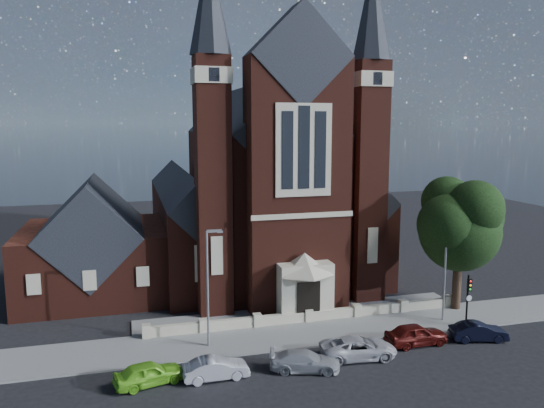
{
  "coord_description": "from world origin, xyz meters",
  "views": [
    {
      "loc": [
        -12.81,
        -29.93,
        15.0
      ],
      "look_at": [
        -1.36,
        12.0,
        8.37
      ],
      "focal_mm": 35.0,
      "sensor_mm": 36.0,
      "label": 1
    }
  ],
  "objects_px": {
    "street_lamp_left": "(209,281)",
    "car_lime_van": "(149,373)",
    "parish_hall": "(94,250)",
    "car_silver_b": "(305,361)",
    "car_silver_a": "(216,368)",
    "traffic_signal": "(468,294)",
    "street_tree": "(463,226)",
    "street_lamp_right": "(446,263)",
    "car_navy": "(479,332)",
    "car_white_suv": "(358,348)",
    "car_dark_red": "(416,334)",
    "church": "(257,190)"
  },
  "relations": [
    {
      "from": "church",
      "to": "car_silver_b",
      "type": "relative_size",
      "value": 8.16
    },
    {
      "from": "street_lamp_right",
      "to": "car_silver_a",
      "type": "bearing_deg",
      "value": -165.92
    },
    {
      "from": "street_tree",
      "to": "car_lime_van",
      "type": "xyz_separation_m",
      "value": [
        -24.71,
        -5.97,
        -6.28
      ]
    },
    {
      "from": "street_lamp_left",
      "to": "car_lime_van",
      "type": "distance_m",
      "value": 7.15
    },
    {
      "from": "car_silver_b",
      "to": "car_dark_red",
      "type": "height_order",
      "value": "car_dark_red"
    },
    {
      "from": "church",
      "to": "car_white_suv",
      "type": "distance_m",
      "value": 24.37
    },
    {
      "from": "traffic_signal",
      "to": "parish_hall",
      "type": "bearing_deg",
      "value": 150.02
    },
    {
      "from": "car_silver_a",
      "to": "car_silver_b",
      "type": "distance_m",
      "value": 5.44
    },
    {
      "from": "car_dark_red",
      "to": "traffic_signal",
      "type": "bearing_deg",
      "value": -72.6
    },
    {
      "from": "traffic_signal",
      "to": "street_lamp_left",
      "type": "bearing_deg",
      "value": 175.24
    },
    {
      "from": "street_tree",
      "to": "street_lamp_right",
      "type": "height_order",
      "value": "street_tree"
    },
    {
      "from": "car_silver_a",
      "to": "car_silver_b",
      "type": "relative_size",
      "value": 0.91
    },
    {
      "from": "street_lamp_left",
      "to": "car_navy",
      "type": "height_order",
      "value": "street_lamp_left"
    },
    {
      "from": "traffic_signal",
      "to": "car_lime_van",
      "type": "height_order",
      "value": "traffic_signal"
    },
    {
      "from": "parish_hall",
      "to": "car_silver_b",
      "type": "xyz_separation_m",
      "value": [
        13.17,
        -18.98,
        -3.39
      ]
    },
    {
      "from": "car_navy",
      "to": "street_tree",
      "type": "bearing_deg",
      "value": -9.78
    },
    {
      "from": "car_silver_b",
      "to": "car_dark_red",
      "type": "bearing_deg",
      "value": -61.97
    },
    {
      "from": "street_lamp_left",
      "to": "traffic_signal",
      "type": "relative_size",
      "value": 2.02
    },
    {
      "from": "traffic_signal",
      "to": "car_lime_van",
      "type": "relative_size",
      "value": 1.0
    },
    {
      "from": "traffic_signal",
      "to": "car_silver_a",
      "type": "relative_size",
      "value": 1.02
    },
    {
      "from": "street_lamp_left",
      "to": "car_white_suv",
      "type": "xyz_separation_m",
      "value": [
        9.0,
        -4.22,
        -3.91
      ]
    },
    {
      "from": "car_lime_van",
      "to": "car_silver_a",
      "type": "relative_size",
      "value": 1.02
    },
    {
      "from": "traffic_signal",
      "to": "car_white_suv",
      "type": "distance_m",
      "value": 10.43
    },
    {
      "from": "street_lamp_left",
      "to": "car_silver_b",
      "type": "height_order",
      "value": "street_lamp_left"
    },
    {
      "from": "street_lamp_right",
      "to": "car_dark_red",
      "type": "bearing_deg",
      "value": -142.41
    },
    {
      "from": "parish_hall",
      "to": "car_silver_a",
      "type": "xyz_separation_m",
      "value": [
        7.75,
        -18.6,
        -3.37
      ]
    },
    {
      "from": "car_lime_van",
      "to": "car_white_suv",
      "type": "distance_m",
      "value": 13.2
    },
    {
      "from": "street_tree",
      "to": "car_lime_van",
      "type": "relative_size",
      "value": 2.67
    },
    {
      "from": "street_lamp_right",
      "to": "car_navy",
      "type": "relative_size",
      "value": 2.07
    },
    {
      "from": "car_lime_van",
      "to": "street_lamp_right",
      "type": "bearing_deg",
      "value": -93.36
    },
    {
      "from": "street_lamp_right",
      "to": "street_lamp_left",
      "type": "bearing_deg",
      "value": 180.0
    },
    {
      "from": "traffic_signal",
      "to": "car_lime_van",
      "type": "bearing_deg",
      "value": -173.38
    },
    {
      "from": "car_silver_b",
      "to": "car_white_suv",
      "type": "height_order",
      "value": "car_white_suv"
    },
    {
      "from": "church",
      "to": "car_silver_a",
      "type": "xyz_separation_m",
      "value": [
        -8.25,
        -23.54,
        -7.54
      ]
    },
    {
      "from": "street_tree",
      "to": "church",
      "type": "bearing_deg",
      "value": 126.17
    },
    {
      "from": "parish_hall",
      "to": "car_silver_a",
      "type": "bearing_deg",
      "value": -67.38
    },
    {
      "from": "street_tree",
      "to": "car_navy",
      "type": "distance_m",
      "value": 8.71
    },
    {
      "from": "street_lamp_right",
      "to": "car_lime_van",
      "type": "xyz_separation_m",
      "value": [
        -22.2,
        -4.26,
        -3.92
      ]
    },
    {
      "from": "parish_hall",
      "to": "street_tree",
      "type": "distance_m",
      "value": 31.27
    },
    {
      "from": "car_white_suv",
      "to": "traffic_signal",
      "type": "bearing_deg",
      "value": -69.34
    },
    {
      "from": "car_silver_a",
      "to": "car_navy",
      "type": "bearing_deg",
      "value": -89.5
    },
    {
      "from": "street_tree",
      "to": "street_lamp_left",
      "type": "relative_size",
      "value": 1.32
    },
    {
      "from": "street_lamp_right",
      "to": "car_lime_van",
      "type": "height_order",
      "value": "street_lamp_right"
    },
    {
      "from": "parish_hall",
      "to": "car_silver_b",
      "type": "height_order",
      "value": "parish_hall"
    },
    {
      "from": "street_lamp_right",
      "to": "car_white_suv",
      "type": "bearing_deg",
      "value": -154.89
    },
    {
      "from": "parish_hall",
      "to": "car_silver_b",
      "type": "distance_m",
      "value": 23.35
    },
    {
      "from": "car_lime_van",
      "to": "car_navy",
      "type": "distance_m",
      "value": 22.44
    },
    {
      "from": "parish_hall",
      "to": "car_lime_van",
      "type": "height_order",
      "value": "parish_hall"
    },
    {
      "from": "car_white_suv",
      "to": "car_dark_red",
      "type": "relative_size",
      "value": 1.14
    },
    {
      "from": "parish_hall",
      "to": "church",
      "type": "bearing_deg",
      "value": 17.16
    }
  ]
}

